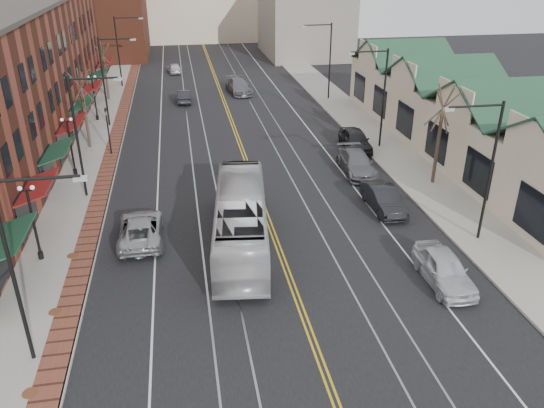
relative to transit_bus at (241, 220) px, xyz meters
name	(u,v)px	position (x,y,z in m)	size (l,w,h in m)	color
ground	(308,328)	(2.00, -7.78, -1.62)	(160.00, 160.00, 0.00)	black
sidewalk_left	(87,174)	(-10.00, 12.22, -1.54)	(4.00, 120.00, 0.15)	gray
sidewalk_right	(394,154)	(14.00, 12.22, -1.54)	(4.00, 120.00, 0.15)	gray
building_right	(466,124)	(20.00, 12.22, 0.68)	(8.00, 36.00, 4.60)	#BFAF93
backdrop_left	(97,8)	(-14.00, 62.22, 5.38)	(14.00, 18.00, 14.00)	brown
backdrop_mid	(199,13)	(2.00, 77.22, 2.88)	(22.00, 14.00, 9.00)	#BFAF93
backdrop_right	(304,18)	(17.00, 57.22, 3.88)	(12.00, 16.00, 11.00)	slate
streetlight_l_0	(21,254)	(-9.05, -7.78, 3.41)	(3.33, 0.25, 8.00)	black
streetlight_l_1	(82,125)	(-9.05, 8.22, 3.41)	(3.33, 0.25, 8.00)	black
streetlight_l_2	(108,73)	(-9.05, 24.22, 3.41)	(3.33, 0.25, 8.00)	black
streetlight_l_3	(121,44)	(-9.05, 40.22, 3.41)	(3.33, 0.25, 8.00)	black
streetlight_r_0	(485,159)	(13.05, -1.78, 3.41)	(3.33, 0.25, 8.00)	black
streetlight_r_1	(379,88)	(13.05, 14.22, 3.41)	(3.33, 0.25, 8.00)	black
streetlight_r_2	(326,53)	(13.05, 30.22, 3.41)	(3.33, 0.25, 8.00)	black
lamppost_l_1	(34,225)	(-10.80, 0.22, 0.58)	(0.84, 0.28, 4.27)	black
lamppost_l_2	(71,148)	(-10.80, 12.22, 0.58)	(0.84, 0.28, 4.27)	black
lamppost_l_3	(95,99)	(-10.80, 26.22, 0.58)	(0.84, 0.28, 4.27)	black
tree_left_near	(84,108)	(-10.50, 18.22, 1.89)	(1.78, 1.37, 6.48)	#382B21
tree_left_far	(105,70)	(-10.50, 34.22, 1.66)	(1.66, 1.28, 6.02)	#382B21
tree_right_mid	(439,134)	(14.50, 6.22, 2.13)	(1.90, 1.46, 6.93)	#382B21
manhole_near	(30,393)	(-9.20, -9.78, -1.46)	(0.60, 0.60, 0.02)	#592D19
manhole_mid	(55,312)	(-9.20, -4.78, -1.46)	(0.60, 0.60, 0.02)	#592D19
manhole_far	(73,256)	(-9.20, 0.22, -1.46)	(0.60, 0.60, 0.02)	#592D19
traffic_signal	(108,127)	(-8.60, 16.22, 0.73)	(0.18, 0.15, 3.80)	black
transit_bus	(241,220)	(0.00, 0.00, 0.00)	(2.72, 11.63, 3.24)	silver
parked_suv	(141,229)	(-5.59, 1.60, -0.89)	(2.43, 5.27, 1.47)	#9E9FA5
parked_car_a	(444,269)	(9.50, -5.46, -0.82)	(1.89, 4.71, 1.60)	silver
parked_car_b	(383,199)	(9.50, 2.88, -0.85)	(1.62, 4.65, 1.53)	black
parked_car_c	(357,163)	(9.80, 9.18, -0.84)	(2.17, 5.35, 1.55)	slate
parked_car_d	(355,140)	(11.30, 14.09, -0.78)	(1.99, 4.95, 1.69)	black
distant_car_left	(184,96)	(-2.28, 31.80, -0.94)	(1.44, 4.12, 1.36)	black
distant_car_right	(239,86)	(4.05, 34.74, -0.80)	(2.29, 5.64, 1.64)	slate
distant_car_far	(174,68)	(-3.19, 47.16, -0.96)	(1.57, 3.90, 1.33)	silver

